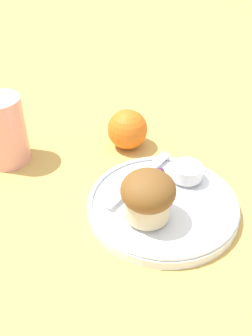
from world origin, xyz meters
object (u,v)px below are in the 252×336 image
at_px(butter_knife, 140,178).
at_px(orange_fruit, 127,129).
at_px(juice_glass, 3,131).
at_px(muffin, 148,195).

relative_size(butter_knife, orange_fruit, 2.11).
bearing_deg(juice_glass, butter_knife, -46.76).
distance_m(muffin, juice_glass, 0.28).
xyz_separation_m(butter_knife, orange_fruit, (0.04, 0.11, 0.01)).
bearing_deg(orange_fruit, muffin, -109.82).
relative_size(muffin, juice_glass, 0.64).
xyz_separation_m(butter_knife, juice_glass, (-0.16, 0.17, 0.04)).
relative_size(orange_fruit, juice_glass, 0.61).
distance_m(muffin, butter_knife, 0.09).
bearing_deg(butter_knife, muffin, -137.71).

